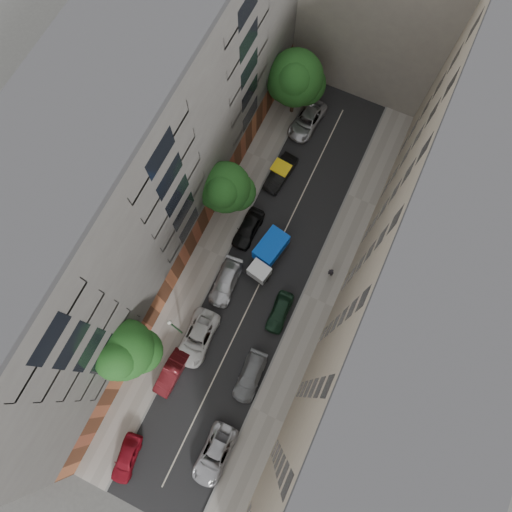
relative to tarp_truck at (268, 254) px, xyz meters
The scene contains 22 objects.
ground 2.15m from the tarp_truck, 77.42° to the right, with size 120.00×120.00×0.00m, color #4C4C49.
road_surface 2.14m from the tarp_truck, 77.42° to the right, with size 8.00×44.00×0.02m, color black.
sidewalk_left 5.52m from the tarp_truck, 161.64° to the right, with size 3.00×44.00×0.15m, color gray.
sidewalk_right 6.23m from the tarp_truck, 16.12° to the right, with size 3.00×44.00×0.15m, color gray.
building_left 13.86m from the tarp_truck, behind, with size 8.00×44.00×20.00m, color #4E4B49.
building_right 14.45m from the tarp_truck, ahead, with size 8.00×44.00×20.00m, color tan.
tarp_truck is the anchor object (origin of this frame).
car_left_0 20.96m from the tarp_truck, 98.84° to the right, with size 1.58×3.93×1.34m, color maroon.
car_left_1 13.47m from the tarp_truck, 103.35° to the right, with size 1.46×4.19×1.38m, color #4F0F14.
car_left_2 9.82m from the tarp_truck, 104.30° to the right, with size 2.45×5.30×1.47m, color silver.
car_left_3 4.62m from the tarp_truck, 121.83° to the right, with size 1.94×4.77×1.38m, color silver.
car_left_4 3.32m from the tarp_truck, 148.76° to the left, with size 1.76×4.36×1.49m, color black.
car_left_5 8.65m from the tarp_truck, 106.29° to the left, with size 1.55×4.45×1.47m, color black.
car_left_6 15.11m from the tarp_truck, 99.23° to the left, with size 2.40×5.20×1.45m, color #AFAFB4.
car_right_0 17.64m from the tarp_truck, 79.51° to the right, with size 2.36×5.11×1.42m, color #B0AFB4.
car_right_1 10.99m from the tarp_truck, 73.15° to the right, with size 1.85×4.56×1.32m, color slate.
car_right_2 5.38m from the tarp_truck, 53.52° to the right, with size 1.60×3.98×1.36m, color black.
tree_near 15.26m from the tarp_truck, 114.49° to the right, with size 4.97×4.65×9.33m.
tree_mid 7.15m from the tarp_truck, 153.88° to the left, with size 4.86×4.51×7.73m.
tree_far 16.58m from the tarp_truck, 105.66° to the left, with size 5.54×5.30×7.79m.
lamp_post 10.83m from the tarp_truck, 112.52° to the right, with size 0.36×0.36×6.40m.
pedestrian 6.02m from the tarp_truck, ahead, with size 0.56×0.37×1.53m, color black.
Camera 1 is at (3.87, -9.87, 41.26)m, focal length 32.00 mm.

